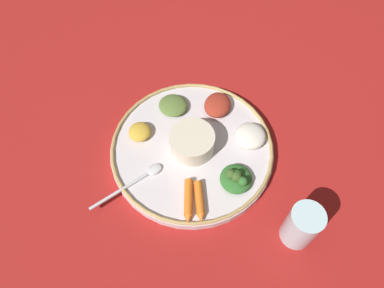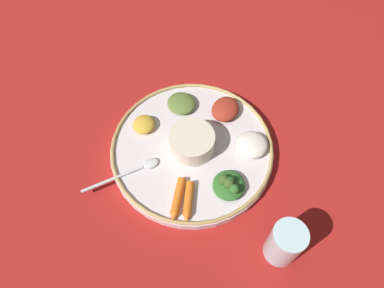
# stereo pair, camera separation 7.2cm
# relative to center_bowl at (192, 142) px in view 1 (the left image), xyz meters

# --- Properties ---
(ground_plane) EXTENTS (2.40, 2.40, 0.00)m
(ground_plane) POSITION_rel_center_bowl_xyz_m (0.00, 0.00, -0.05)
(ground_plane) COLOR maroon
(platter) EXTENTS (0.36, 0.36, 0.02)m
(platter) POSITION_rel_center_bowl_xyz_m (0.00, 0.00, -0.04)
(platter) COLOR silver
(platter) RESTS_ON ground_plane
(platter_rim) EXTENTS (0.36, 0.36, 0.01)m
(platter_rim) POSITION_rel_center_bowl_xyz_m (0.00, 0.00, -0.02)
(platter_rim) COLOR tan
(platter_rim) RESTS_ON platter
(center_bowl) EXTENTS (0.10, 0.10, 0.05)m
(center_bowl) POSITION_rel_center_bowl_xyz_m (0.00, 0.00, 0.00)
(center_bowl) COLOR beige
(center_bowl) RESTS_ON platter
(spoon) EXTENTS (0.15, 0.11, 0.01)m
(spoon) POSITION_rel_center_bowl_xyz_m (-0.11, 0.08, -0.02)
(spoon) COLOR silver
(spoon) RESTS_ON platter
(greens_pile) EXTENTS (0.09, 0.08, 0.04)m
(greens_pile) POSITION_rel_center_bowl_xyz_m (-0.05, -0.11, -0.01)
(greens_pile) COLOR #2D6628
(greens_pile) RESTS_ON platter
(carrot_near_spoon) EXTENTS (0.09, 0.05, 0.02)m
(carrot_near_spoon) POSITION_rel_center_bowl_xyz_m (-0.12, -0.04, -0.02)
(carrot_near_spoon) COLOR orange
(carrot_near_spoon) RESTS_ON platter
(carrot_outer) EXTENTS (0.08, 0.05, 0.02)m
(carrot_outer) POSITION_rel_center_bowl_xyz_m (-0.12, -0.06, -0.02)
(carrot_outer) COLOR orange
(carrot_outer) RESTS_ON platter
(mound_collards) EXTENTS (0.07, 0.07, 0.02)m
(mound_collards) POSITION_rel_center_bowl_xyz_m (0.09, 0.08, -0.01)
(mound_collards) COLOR #567033
(mound_collards) RESTS_ON platter
(mound_beet) EXTENTS (0.07, 0.06, 0.03)m
(mound_beet) POSITION_rel_center_bowl_xyz_m (0.12, -0.02, -0.01)
(mound_beet) COLOR maroon
(mound_beet) RESTS_ON platter
(mound_lentil_yellow) EXTENTS (0.05, 0.05, 0.02)m
(mound_lentil_yellow) POSITION_rel_center_bowl_xyz_m (-0.01, 0.12, -0.01)
(mound_lentil_yellow) COLOR gold
(mound_lentil_yellow) RESTS_ON platter
(mound_rice_white) EXTENTS (0.09, 0.09, 0.03)m
(mound_rice_white) POSITION_rel_center_bowl_xyz_m (0.06, -0.11, -0.01)
(mound_rice_white) COLOR silver
(mound_rice_white) RESTS_ON platter
(drinking_glass) EXTENTS (0.06, 0.06, 0.11)m
(drinking_glass) POSITION_rel_center_bowl_xyz_m (-0.11, -0.26, -0.00)
(drinking_glass) COLOR silver
(drinking_glass) RESTS_ON ground_plane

